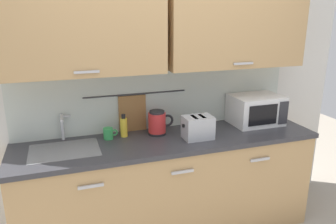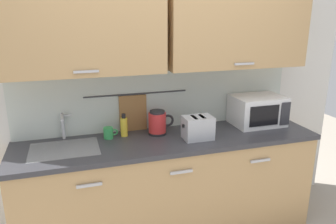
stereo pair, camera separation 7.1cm
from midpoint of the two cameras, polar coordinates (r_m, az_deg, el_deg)
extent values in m
cube|color=tan|center=(2.97, -0.48, -13.03)|extent=(2.50, 0.60, 0.86)
cube|color=#B7B7BC|center=(2.43, -14.02, -12.37)|extent=(0.18, 0.02, 0.02)
cube|color=#B7B7BC|center=(2.56, 1.72, -10.30)|extent=(0.18, 0.02, 0.02)
cube|color=#B7B7BC|center=(2.85, 14.93, -7.94)|extent=(0.18, 0.02, 0.02)
cube|color=#333338|center=(2.77, -0.50, -4.93)|extent=(2.53, 0.63, 0.04)
cube|color=#9EA0A5|center=(2.68, -18.10, -7.16)|extent=(0.52, 0.38, 0.09)
cube|color=silver|center=(2.96, -2.52, 4.00)|extent=(3.70, 0.06, 2.50)
cube|color=beige|center=(2.94, -2.31, 2.43)|extent=(2.50, 0.01, 0.55)
cube|color=tan|center=(2.59, -15.50, 13.89)|extent=(1.23, 0.33, 0.70)
cube|color=#B7B7BC|center=(2.44, -14.67, 6.71)|extent=(0.18, 0.01, 0.02)
cube|color=tan|center=(2.95, 10.80, 14.48)|extent=(1.23, 0.33, 0.70)
cube|color=#B7B7BC|center=(2.83, 12.20, 8.20)|extent=(0.18, 0.01, 0.02)
cylinder|color=#333338|center=(2.87, -6.28, 3.09)|extent=(0.90, 0.01, 0.01)
cube|color=olive|center=(2.91, -6.85, -0.43)|extent=(0.24, 0.02, 0.34)
cylinder|color=#B2B5BA|center=(2.84, -18.48, -2.48)|extent=(0.03, 0.03, 0.22)
cylinder|color=#B2B5BA|center=(2.73, -18.65, -1.03)|extent=(0.02, 0.16, 0.02)
cube|color=#B2B5BA|center=(2.81, -17.84, -0.67)|extent=(0.07, 0.02, 0.01)
cube|color=white|center=(3.19, 14.28, 0.42)|extent=(0.46, 0.34, 0.27)
cube|color=black|center=(3.03, 15.48, -0.52)|extent=(0.29, 0.01, 0.18)
cube|color=#2D2D33|center=(3.15, 18.73, -0.14)|extent=(0.09, 0.01, 0.21)
cylinder|color=black|center=(2.86, -2.60, -3.62)|extent=(0.16, 0.16, 0.02)
cylinder|color=red|center=(2.83, -2.62, -1.83)|extent=(0.15, 0.15, 0.17)
cylinder|color=#262628|center=(2.80, -2.65, 0.01)|extent=(0.13, 0.13, 0.02)
torus|color=black|center=(2.85, -0.83, -1.48)|extent=(0.11, 0.02, 0.11)
cylinder|color=yellow|center=(2.80, -8.35, -2.65)|extent=(0.06, 0.06, 0.16)
cylinder|color=black|center=(2.77, -8.44, -0.74)|extent=(0.03, 0.03, 0.04)
cylinder|color=green|center=(2.78, -11.01, -3.66)|extent=(0.08, 0.08, 0.09)
torus|color=green|center=(2.79, -9.96, -3.52)|extent=(0.06, 0.01, 0.06)
cube|color=#B7BABF|center=(2.74, 4.45, -2.68)|extent=(0.24, 0.17, 0.19)
cube|color=black|center=(2.70, 3.81, -0.98)|extent=(0.03, 0.12, 0.01)
cube|color=black|center=(2.72, 5.17, -0.83)|extent=(0.03, 0.12, 0.01)
cube|color=black|center=(2.68, 1.94, -2.40)|extent=(0.02, 0.02, 0.02)
cylinder|color=silver|center=(3.03, 5.66, -1.71)|extent=(0.08, 0.08, 0.09)
torus|color=silver|center=(3.05, 6.55, -1.57)|extent=(0.06, 0.01, 0.06)
camera|label=1|loc=(0.04, -90.74, -0.22)|focal=35.28mm
camera|label=2|loc=(0.04, 89.26, 0.22)|focal=35.28mm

